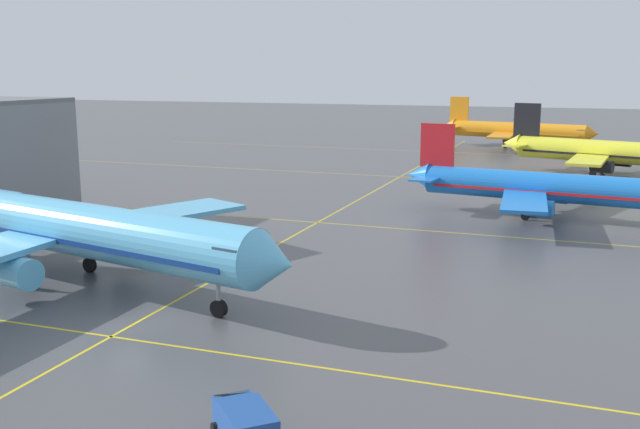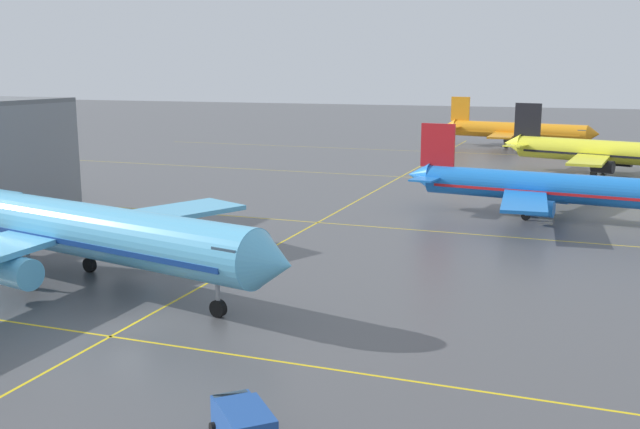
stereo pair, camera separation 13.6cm
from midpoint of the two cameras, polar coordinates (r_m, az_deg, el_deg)
The scene contains 7 objects.
ground_plane at distance 49.37m, azimuth -14.58°, elevation -8.43°, with size 600.00×600.00×0.00m, color #4C4C4F.
airliner_front_gate at distance 59.14m, azimuth -18.80°, elevation -1.04°, with size 40.75×34.62×12.76m.
airliner_second_row at distance 85.01m, azimuth 17.07°, elevation 2.04°, with size 32.55×27.84×10.12m.
airliner_third_row at distance 122.27m, azimuth 21.65°, elevation 4.54°, with size 34.37×29.37×10.93m.
airliner_far_left_stand at distance 161.93m, azimuth 15.11°, elevation 6.33°, with size 33.48×28.44×10.48m.
taxiway_markings at distance 96.56m, azimuth 3.69°, elevation 1.48°, with size 126.22×162.31×0.01m.
service_truck_red_van at distance 33.16m, azimuth -5.95°, elevation -15.98°, with size 4.15×4.26×2.10m.
Camera 2 is at (27.20, -37.87, 16.30)m, focal length 41.00 mm.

